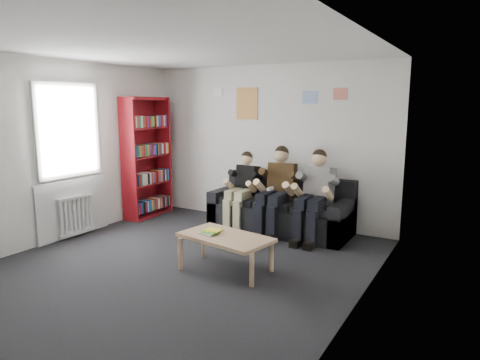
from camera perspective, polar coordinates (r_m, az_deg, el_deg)
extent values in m
plane|color=black|center=(5.64, -8.10, -11.25)|extent=(5.00, 5.00, 0.00)
plane|color=silver|center=(5.30, -8.85, 17.12)|extent=(5.00, 5.00, 0.00)
plane|color=silver|center=(7.41, 3.69, 4.71)|extent=(4.50, 0.00, 4.50)
plane|color=silver|center=(6.92, -23.24, 3.54)|extent=(0.00, 5.00, 5.00)
plane|color=silver|center=(4.29, 15.81, 0.44)|extent=(0.00, 5.00, 5.00)
cube|color=black|center=(6.99, 5.34, -5.11)|extent=(2.25, 0.92, 0.43)
cube|color=black|center=(7.21, 6.59, -1.12)|extent=(2.25, 0.20, 0.44)
cube|color=black|center=(7.44, -1.90, -3.40)|extent=(0.18, 0.92, 0.61)
cube|color=black|center=(6.62, 13.53, -5.40)|extent=(0.18, 0.92, 0.61)
cube|color=black|center=(6.85, 5.09, -3.12)|extent=(1.88, 0.63, 0.10)
cube|color=maroon|center=(7.97, -12.33, 2.95)|extent=(0.33, 0.98, 2.17)
cube|color=tan|center=(5.29, -1.95, -7.65)|extent=(1.13, 0.62, 0.05)
cylinder|color=tan|center=(5.45, -7.98, -9.73)|extent=(0.06, 0.06, 0.41)
cylinder|color=tan|center=(4.92, 1.58, -11.84)|extent=(0.06, 0.06, 0.41)
cylinder|color=tan|center=(5.83, -4.88, -8.32)|extent=(0.06, 0.06, 0.41)
cylinder|color=tan|center=(5.34, 4.22, -10.05)|extent=(0.06, 0.06, 0.41)
cube|color=silver|center=(5.36, -4.34, -7.11)|extent=(0.20, 0.15, 0.02)
cube|color=#5DB741|center=(5.37, -3.96, -6.90)|extent=(0.20, 0.15, 0.02)
cube|color=yellow|center=(5.38, -3.57, -6.68)|extent=(0.20, 0.15, 0.02)
cube|color=black|center=(7.18, 1.01, -0.03)|extent=(0.37, 0.27, 0.52)
sphere|color=#DEB887|center=(7.09, 0.87, 2.79)|extent=(0.20, 0.20, 0.20)
sphere|color=black|center=(7.10, 0.93, 3.06)|extent=(0.19, 0.19, 0.19)
cube|color=tan|center=(6.98, -0.10, -1.87)|extent=(0.33, 0.42, 0.14)
cube|color=tan|center=(6.88, -0.96, -4.86)|extent=(0.31, 0.13, 0.53)
cube|color=black|center=(6.90, -1.19, -6.73)|extent=(0.31, 0.24, 0.09)
cube|color=#4C3419|center=(6.91, 5.62, -0.13)|extent=(0.43, 0.32, 0.61)
sphere|color=#DEB887|center=(6.81, 5.53, 3.30)|extent=(0.24, 0.24, 0.24)
sphere|color=black|center=(6.82, 5.59, 3.63)|extent=(0.23, 0.23, 0.23)
cube|color=black|center=(6.66, 4.43, -2.38)|extent=(0.39, 0.50, 0.16)
cube|color=black|center=(6.54, 3.49, -5.69)|extent=(0.37, 0.15, 0.53)
cube|color=black|center=(6.54, 3.21, -7.61)|extent=(0.37, 0.28, 0.11)
cube|color=white|center=(6.53, 4.04, -1.17)|extent=(0.04, 0.15, 0.04)
cube|color=silver|center=(6.68, 10.51, -0.67)|extent=(0.42, 0.31, 0.59)
sphere|color=#DEB887|center=(6.57, 10.50, 2.78)|extent=(0.23, 0.23, 0.23)
sphere|color=black|center=(6.58, 10.56, 3.11)|extent=(0.22, 0.22, 0.22)
cube|color=black|center=(6.43, 9.50, -2.96)|extent=(0.38, 0.48, 0.16)
cube|color=black|center=(6.31, 8.67, -6.38)|extent=(0.36, 0.15, 0.53)
cube|color=black|center=(6.31, 8.40, -8.39)|extent=(0.36, 0.27, 0.10)
cylinder|color=white|center=(6.97, -22.70, -4.76)|extent=(0.06, 0.06, 0.60)
cylinder|color=white|center=(7.01, -22.18, -4.63)|extent=(0.06, 0.06, 0.60)
cylinder|color=white|center=(7.06, -21.67, -4.50)|extent=(0.06, 0.06, 0.60)
cylinder|color=white|center=(7.11, -21.17, -4.38)|extent=(0.06, 0.06, 0.60)
cylinder|color=white|center=(7.16, -20.67, -4.25)|extent=(0.06, 0.06, 0.60)
cylinder|color=white|center=(7.20, -20.18, -4.12)|extent=(0.06, 0.06, 0.60)
cylinder|color=white|center=(7.25, -19.69, -4.00)|extent=(0.06, 0.06, 0.60)
cylinder|color=white|center=(7.30, -19.22, -3.88)|extent=(0.06, 0.06, 0.60)
cube|color=white|center=(7.20, -20.78, -6.47)|extent=(0.10, 0.64, 0.04)
cube|color=white|center=(7.07, -21.06, -2.11)|extent=(0.10, 0.64, 0.04)
cube|color=white|center=(7.00, -22.00, 6.15)|extent=(0.02, 1.00, 1.30)
cube|color=silver|center=(6.99, -22.32, 11.72)|extent=(0.05, 1.12, 0.06)
cube|color=silver|center=(7.06, -21.59, 0.65)|extent=(0.05, 1.12, 0.06)
cube|color=silver|center=(7.16, -21.32, -3.46)|extent=(0.03, 1.30, 0.90)
cube|color=#E0DA4F|center=(7.55, 0.94, 10.15)|extent=(0.42, 0.01, 0.55)
cube|color=#4185DD|center=(7.06, 9.27, 10.84)|extent=(0.25, 0.01, 0.20)
cube|color=#DE4583|center=(6.90, 13.23, 11.14)|extent=(0.22, 0.01, 0.18)
cube|color=white|center=(7.86, -2.95, 11.59)|extent=(0.20, 0.01, 0.14)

